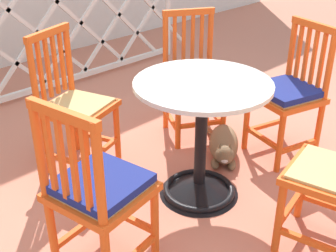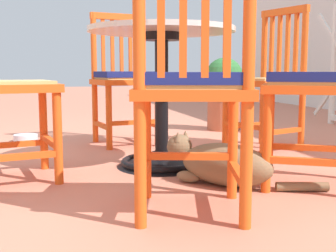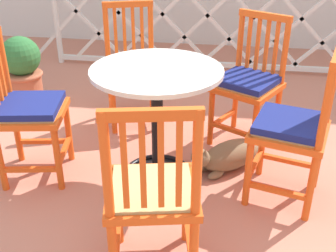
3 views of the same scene
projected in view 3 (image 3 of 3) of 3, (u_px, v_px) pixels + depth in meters
name	position (u px, v px, depth m)	size (l,w,h in m)	color
ground_plane	(132.00, 193.00, 2.55)	(24.00, 24.00, 0.00)	#C6755B
lattice_fence_panel	(208.00, 15.00, 4.21)	(3.76, 0.06, 1.13)	silver
cafe_table	(157.00, 138.00, 2.57)	(0.76, 0.76, 0.73)	black
orange_chair_near_fence	(249.00, 84.00, 2.91)	(0.55, 0.55, 0.91)	#EA5619
orange_chair_by_planter	(132.00, 69.00, 3.23)	(0.51, 0.51, 0.91)	#EA5619
orange_chair_at_corner	(27.00, 111.00, 2.53)	(0.46, 0.46, 0.91)	#EA5619
orange_chair_tucked_in	(152.00, 195.00, 1.82)	(0.47, 0.47, 0.91)	#EA5619
orange_chair_facing_out	(294.00, 130.00, 2.32)	(0.49, 0.49, 0.91)	#EA5619
tabby_cat	(227.00, 156.00, 2.74)	(0.49, 0.61, 0.23)	brown
terracotta_planter	(23.00, 71.00, 3.48)	(0.32, 0.32, 0.62)	#B25B3D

